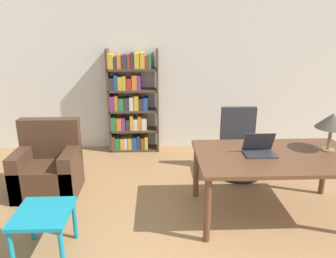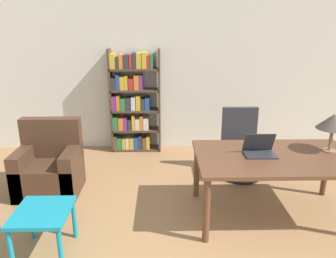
# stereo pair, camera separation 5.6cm
# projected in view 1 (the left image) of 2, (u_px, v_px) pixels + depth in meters

# --- Properties ---
(wall_back) EXTENTS (8.00, 0.06, 2.70)m
(wall_back) POSITION_uv_depth(u_px,v_px,m) (169.00, 71.00, 5.58)
(wall_back) COLOR silver
(wall_back) RESTS_ON ground_plane
(desk) EXTENTS (1.76, 1.05, 0.74)m
(desk) POSITION_uv_depth(u_px,v_px,m) (276.00, 162.00, 3.61)
(desk) COLOR brown
(desk) RESTS_ON ground_plane
(laptop) EXTENTS (0.34, 0.24, 0.24)m
(laptop) POSITION_uv_depth(u_px,v_px,m) (259.00, 149.00, 3.61)
(laptop) COLOR #2D2D33
(laptop) RESTS_ON desk
(table_lamp) EXTENTS (0.36, 0.36, 0.43)m
(table_lamp) POSITION_uv_depth(u_px,v_px,m) (332.00, 121.00, 3.62)
(table_lamp) COLOR olive
(table_lamp) RESTS_ON desk
(office_chair) EXTENTS (0.58, 0.58, 0.97)m
(office_chair) POSITION_uv_depth(u_px,v_px,m) (239.00, 147.00, 4.74)
(office_chair) COLOR black
(office_chair) RESTS_ON ground_plane
(side_table_blue) EXTENTS (0.50, 0.55, 0.46)m
(side_table_blue) POSITION_uv_depth(u_px,v_px,m) (43.00, 219.00, 3.04)
(side_table_blue) COLOR teal
(side_table_blue) RESTS_ON ground_plane
(armchair) EXTENTS (0.77, 0.65, 0.94)m
(armchair) POSITION_uv_depth(u_px,v_px,m) (49.00, 170.00, 4.23)
(armchair) COLOR #472D1E
(armchair) RESTS_ON ground_plane
(bookshelf) EXTENTS (0.84, 0.28, 1.74)m
(bookshelf) POSITION_uv_depth(u_px,v_px,m) (131.00, 103.00, 5.53)
(bookshelf) COLOR #4C3828
(bookshelf) RESTS_ON ground_plane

